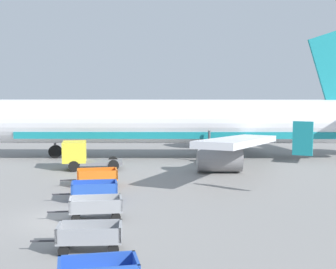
# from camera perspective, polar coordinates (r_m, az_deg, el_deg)

# --- Properties ---
(ground_plane) EXTENTS (220.00, 220.00, 0.00)m
(ground_plane) POSITION_cam_1_polar(r_m,az_deg,el_deg) (25.17, -11.27, -9.35)
(ground_plane) COLOR gray
(grass_strip) EXTENTS (220.00, 28.00, 0.06)m
(grass_strip) POSITION_cam_1_polar(r_m,az_deg,el_deg) (71.19, 13.34, 0.67)
(grass_strip) COLOR #518442
(grass_strip) RESTS_ON ground
(airplane) EXTENTS (35.54, 29.18, 11.34)m
(airplane) POSITION_cam_1_polar(r_m,az_deg,el_deg) (43.10, 2.50, 1.35)
(airplane) COLOR silver
(airplane) RESTS_ON ground
(baggage_cart_second_in_row) EXTENTS (3.47, 2.43, 1.07)m
(baggage_cart_second_in_row) POSITION_cam_1_polar(r_m,az_deg,el_deg) (20.48, -8.81, -11.20)
(baggage_cart_second_in_row) COLOR gray
(baggage_cart_second_in_row) RESTS_ON ground
(baggage_cart_third_in_row) EXTENTS (3.37, 2.57, 1.07)m
(baggage_cart_third_in_row) POSITION_cam_1_polar(r_m,az_deg,el_deg) (24.84, -8.13, -8.07)
(baggage_cart_third_in_row) COLOR gray
(baggage_cart_third_in_row) RESTS_ON ground
(baggage_cart_fourth_in_row) EXTENTS (3.37, 2.57, 1.07)m
(baggage_cart_fourth_in_row) POSITION_cam_1_polar(r_m,az_deg,el_deg) (28.50, -8.29, -6.21)
(baggage_cart_fourth_in_row) COLOR #234CB2
(baggage_cart_fourth_in_row) RESTS_ON ground
(baggage_cart_far_end) EXTENTS (3.33, 2.65, 1.07)m
(baggage_cart_far_end) POSITION_cam_1_polar(r_m,az_deg,el_deg) (32.39, -7.97, -4.70)
(baggage_cart_far_end) COLOR orange
(baggage_cart_far_end) RESTS_ON ground
(service_truck_beside_carts) EXTENTS (4.71, 3.95, 2.10)m
(service_truck_beside_carts) POSITION_cam_1_polar(r_m,az_deg,el_deg) (38.36, -9.73, -2.27)
(service_truck_beside_carts) COLOR slate
(service_truck_beside_carts) RESTS_ON ground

